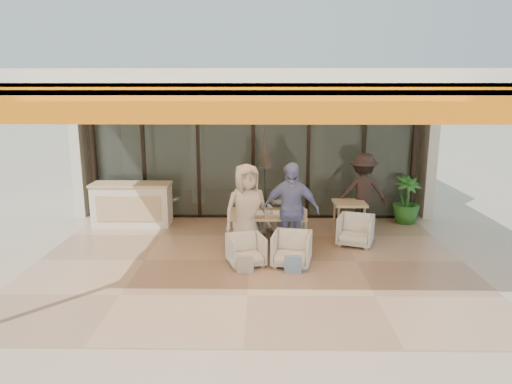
% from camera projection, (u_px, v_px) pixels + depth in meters
% --- Properties ---
extents(ground, '(70.00, 70.00, 0.00)m').
position_uv_depth(ground, '(250.00, 262.00, 8.60)').
color(ground, '#C6B293').
rests_on(ground, ground).
extents(terrace_floor, '(8.00, 6.00, 0.01)m').
position_uv_depth(terrace_floor, '(250.00, 262.00, 8.60)').
color(terrace_floor, tan).
rests_on(terrace_floor, ground).
extents(terrace_structure, '(8.00, 6.00, 3.40)m').
position_uv_depth(terrace_structure, '(249.00, 85.00, 7.63)').
color(terrace_structure, silver).
rests_on(terrace_structure, ground).
extents(glass_storefront, '(8.08, 0.10, 3.20)m').
position_uv_depth(glass_storefront, '(253.00, 155.00, 11.18)').
color(glass_storefront, '#9EADA3').
rests_on(glass_storefront, ground).
extents(interior_block, '(9.05, 3.62, 3.52)m').
position_uv_depth(interior_block, '(255.00, 123.00, 13.30)').
color(interior_block, silver).
rests_on(interior_block, ground).
extents(host_counter, '(1.85, 0.65, 1.04)m').
position_uv_depth(host_counter, '(132.00, 204.00, 10.76)').
color(host_counter, silver).
rests_on(host_counter, ground).
extents(dining_table, '(1.50, 0.90, 0.93)m').
position_uv_depth(dining_table, '(268.00, 216.00, 9.21)').
color(dining_table, '#DFBA88').
rests_on(dining_table, ground).
extents(chair_far_left, '(0.77, 0.74, 0.65)m').
position_uv_depth(chair_far_left, '(249.00, 220.00, 10.21)').
color(chair_far_left, white).
rests_on(chair_far_left, ground).
extents(chair_far_right, '(0.86, 0.83, 0.72)m').
position_uv_depth(chair_far_right, '(287.00, 218.00, 10.19)').
color(chair_far_right, white).
rests_on(chair_far_right, ground).
extents(chair_near_left, '(0.78, 0.76, 0.64)m').
position_uv_depth(chair_near_left, '(246.00, 249.00, 8.36)').
color(chair_near_left, white).
rests_on(chair_near_left, ground).
extents(chair_near_right, '(0.79, 0.76, 0.70)m').
position_uv_depth(chair_near_right, '(292.00, 248.00, 8.34)').
color(chair_near_right, white).
rests_on(chair_near_right, ground).
extents(diner_navy, '(0.61, 0.43, 1.57)m').
position_uv_depth(diner_navy, '(248.00, 205.00, 9.62)').
color(diner_navy, '#1B213B').
rests_on(diner_navy, ground).
extents(diner_grey, '(0.88, 0.73, 1.66)m').
position_uv_depth(diner_grey, '(288.00, 204.00, 9.60)').
color(diner_grey, slate).
rests_on(diner_grey, ground).
extents(diner_cream, '(1.04, 0.86, 1.82)m').
position_uv_depth(diner_cream, '(247.00, 211.00, 8.72)').
color(diner_cream, beige).
rests_on(diner_cream, ground).
extents(diner_periwinkle, '(1.13, 0.57, 1.85)m').
position_uv_depth(diner_periwinkle, '(291.00, 210.00, 8.70)').
color(diner_periwinkle, '#7986CB').
rests_on(diner_periwinkle, ground).
extents(tote_bag_cream, '(0.30, 0.10, 0.34)m').
position_uv_depth(tote_bag_cream, '(245.00, 265.00, 8.00)').
color(tote_bag_cream, silver).
rests_on(tote_bag_cream, ground).
extents(tote_bag_blue, '(0.30, 0.10, 0.34)m').
position_uv_depth(tote_bag_blue, '(293.00, 265.00, 7.99)').
color(tote_bag_blue, '#99BFD8').
rests_on(tote_bag_blue, ground).
extents(side_table, '(0.70, 0.70, 0.74)m').
position_uv_depth(side_table, '(349.00, 207.00, 10.11)').
color(side_table, '#DFBA88').
rests_on(side_table, ground).
extents(side_chair, '(0.87, 0.84, 0.71)m').
position_uv_depth(side_chair, '(355.00, 229.00, 9.44)').
color(side_chair, white).
rests_on(side_chair, ground).
extents(standing_woman, '(1.17, 0.69, 1.78)m').
position_uv_depth(standing_woman, '(363.00, 192.00, 10.41)').
color(standing_woman, black).
rests_on(standing_woman, ground).
extents(potted_palm, '(0.80, 0.80, 1.17)m').
position_uv_depth(potted_palm, '(406.00, 200.00, 10.94)').
color(potted_palm, '#1E5919').
rests_on(potted_palm, ground).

